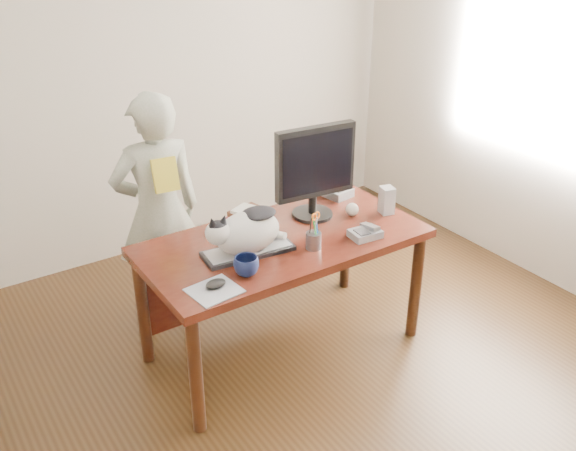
# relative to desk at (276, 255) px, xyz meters

# --- Properties ---
(room) EXTENTS (4.50, 4.50, 4.50)m
(room) POSITION_rel_desk_xyz_m (0.00, -0.68, 0.75)
(room) COLOR black
(room) RESTS_ON ground
(desk) EXTENTS (1.60, 0.80, 0.75)m
(desk) POSITION_rel_desk_xyz_m (0.00, 0.00, 0.00)
(desk) COLOR black
(desk) RESTS_ON ground
(keyboard) EXTENTS (0.51, 0.24, 0.03)m
(keyboard) POSITION_rel_desk_xyz_m (-0.25, -0.12, 0.16)
(keyboard) COLOR black
(keyboard) RESTS_ON desk
(cat) EXTENTS (0.48, 0.27, 0.27)m
(cat) POSITION_rel_desk_xyz_m (-0.27, -0.12, 0.29)
(cat) COLOR silver
(cat) RESTS_ON keyboard
(monitor) EXTENTS (0.50, 0.27, 0.56)m
(monitor) POSITION_rel_desk_xyz_m (0.30, 0.05, 0.47)
(monitor) COLOR black
(monitor) RESTS_ON desk
(pen_cup) EXTENTS (0.11, 0.11, 0.21)m
(pen_cup) POSITION_rel_desk_xyz_m (0.07, -0.27, 0.21)
(pen_cup) COLOR gray
(pen_cup) RESTS_ON desk
(mousepad) EXTENTS (0.25, 0.23, 0.01)m
(mousepad) POSITION_rel_desk_xyz_m (-0.58, -0.35, 0.15)
(mousepad) COLOR #A5A9B1
(mousepad) RESTS_ON desk
(mouse) EXTENTS (0.11, 0.08, 0.04)m
(mouse) POSITION_rel_desk_xyz_m (-0.56, -0.33, 0.17)
(mouse) COLOR black
(mouse) RESTS_ON mousepad
(coffee_mug) EXTENTS (0.18, 0.18, 0.10)m
(coffee_mug) POSITION_rel_desk_xyz_m (-0.37, -0.31, 0.20)
(coffee_mug) COLOR #0D1435
(coffee_mug) RESTS_ON desk
(phone) EXTENTS (0.18, 0.15, 0.08)m
(phone) POSITION_rel_desk_xyz_m (0.39, -0.32, 0.17)
(phone) COLOR slate
(phone) RESTS_ON desk
(speaker) EXTENTS (0.09, 0.10, 0.17)m
(speaker) POSITION_rel_desk_xyz_m (0.70, -0.15, 0.23)
(speaker) COLOR #959597
(speaker) RESTS_ON desk
(baseball) EXTENTS (0.08, 0.08, 0.08)m
(baseball) POSITION_rel_desk_xyz_m (0.50, -0.06, 0.19)
(baseball) COLOR beige
(baseball) RESTS_ON desk
(book_stack) EXTENTS (0.26, 0.22, 0.08)m
(book_stack) POSITION_rel_desk_xyz_m (-0.06, 0.23, 0.18)
(book_stack) COLOR #4F151A
(book_stack) RESTS_ON desk
(calculator) EXTENTS (0.18, 0.22, 0.06)m
(calculator) POSITION_rel_desk_xyz_m (0.60, 0.23, 0.18)
(calculator) COLOR slate
(calculator) RESTS_ON desk
(person) EXTENTS (0.58, 0.42, 1.50)m
(person) POSITION_rel_desk_xyz_m (-0.45, 0.63, 0.15)
(person) COLOR beige
(person) RESTS_ON ground
(held_book) EXTENTS (0.15, 0.10, 0.20)m
(held_book) POSITION_rel_desk_xyz_m (-0.45, 0.46, 0.45)
(held_book) COLOR gold
(held_book) RESTS_ON person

